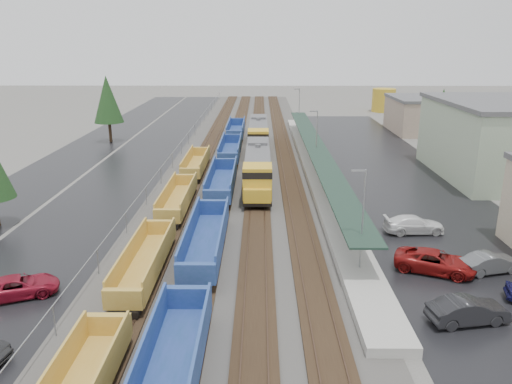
% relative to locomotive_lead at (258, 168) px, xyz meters
% --- Properties ---
extents(ballast_strip, '(20.00, 160.00, 0.08)m').
position_rel_locomotive_lead_xyz_m(ballast_strip, '(-2.00, 17.21, -2.33)').
color(ballast_strip, '#302D2B').
rests_on(ballast_strip, ground).
extents(trackbed, '(14.60, 160.00, 0.22)m').
position_rel_locomotive_lead_xyz_m(trackbed, '(-2.00, 17.21, -2.21)').
color(trackbed, black).
rests_on(trackbed, ground).
extents(west_parking_lot, '(10.00, 160.00, 0.02)m').
position_rel_locomotive_lead_xyz_m(west_parking_lot, '(-17.00, 17.21, -2.36)').
color(west_parking_lot, black).
rests_on(west_parking_lot, ground).
extents(west_road, '(9.00, 160.00, 0.02)m').
position_rel_locomotive_lead_xyz_m(west_road, '(-27.00, 17.21, -2.36)').
color(west_road, black).
rests_on(west_road, ground).
extents(east_commuter_lot, '(16.00, 100.00, 0.02)m').
position_rel_locomotive_lead_xyz_m(east_commuter_lot, '(17.00, 7.21, -2.36)').
color(east_commuter_lot, black).
rests_on(east_commuter_lot, ground).
extents(station_platform, '(3.00, 80.00, 8.00)m').
position_rel_locomotive_lead_xyz_m(station_platform, '(7.50, 7.22, -1.64)').
color(station_platform, '#9E9B93').
rests_on(station_platform, ground).
extents(chainlink_fence, '(0.08, 160.04, 2.02)m').
position_rel_locomotive_lead_xyz_m(chainlink_fence, '(-11.50, 15.65, -0.76)').
color(chainlink_fence, gray).
rests_on(chainlink_fence, ground).
extents(distant_hills, '(301.00, 140.00, 25.20)m').
position_rel_locomotive_lead_xyz_m(distant_hills, '(42.79, 167.89, -2.37)').
color(distant_hills, '#4B5C48').
rests_on(distant_hills, ground).
extents(tree_west_far, '(4.84, 4.84, 11.00)m').
position_rel_locomotive_lead_xyz_m(tree_west_far, '(-25.00, 27.21, 4.75)').
color(tree_west_far, '#332316').
rests_on(tree_west_far, ground).
extents(tree_east, '(4.40, 4.40, 10.00)m').
position_rel_locomotive_lead_xyz_m(tree_east, '(26.00, 15.21, 4.10)').
color(tree_east, '#332316').
rests_on(tree_east, ground).
extents(locomotive_lead, '(2.97, 19.60, 4.44)m').
position_rel_locomotive_lead_xyz_m(locomotive_lead, '(0.00, 0.00, 0.00)').
color(locomotive_lead, black).
rests_on(locomotive_lead, ground).
extents(locomotive_trail, '(2.97, 19.60, 4.44)m').
position_rel_locomotive_lead_xyz_m(locomotive_trail, '(0.00, 21.00, 0.00)').
color(locomotive_trail, black).
rests_on(locomotive_trail, ground).
extents(well_string_yellow, '(2.46, 72.18, 2.18)m').
position_rel_locomotive_lead_xyz_m(well_string_yellow, '(-8.00, -22.98, -1.26)').
color(well_string_yellow, '#B88E33').
rests_on(well_string_yellow, ground).
extents(well_string_blue, '(2.80, 98.91, 2.48)m').
position_rel_locomotive_lead_xyz_m(well_string_blue, '(-4.00, -10.57, -1.15)').
color(well_string_blue, navy).
rests_on(well_string_blue, ground).
extents(storage_tank, '(5.48, 5.48, 5.48)m').
position_rel_locomotive_lead_xyz_m(storage_tank, '(29.86, 65.06, 0.37)').
color(storage_tank, gold).
rests_on(storage_tank, ground).
extents(parked_car_west_c, '(4.20, 5.69, 1.44)m').
position_rel_locomotive_lead_xyz_m(parked_car_west_c, '(-15.84, -26.03, -1.65)').
color(parked_car_west_c, maroon).
rests_on(parked_car_west_c, ground).
extents(parked_car_east_a, '(2.57, 5.13, 1.61)m').
position_rel_locomotive_lead_xyz_m(parked_car_east_a, '(12.85, -29.05, -1.56)').
color(parked_car_east_a, black).
rests_on(parked_car_east_a, ground).
extents(parked_car_east_b, '(4.75, 6.38, 1.61)m').
position_rel_locomotive_lead_xyz_m(parked_car_east_b, '(13.20, -22.07, -1.57)').
color(parked_car_east_b, maroon).
rests_on(parked_car_east_b, ground).
extents(parked_car_east_c, '(2.47, 5.43, 1.54)m').
position_rel_locomotive_lead_xyz_m(parked_car_east_c, '(13.96, -14.23, -1.60)').
color(parked_car_east_c, white).
rests_on(parked_car_east_c, ground).
extents(parked_car_east_e, '(2.74, 4.80, 1.50)m').
position_rel_locomotive_lead_xyz_m(parked_car_east_e, '(17.26, -22.14, -1.62)').
color(parked_car_east_e, '#515356').
rests_on(parked_car_east_e, ground).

